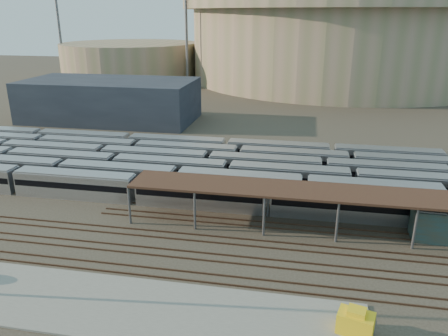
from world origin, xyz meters
name	(u,v)px	position (x,y,z in m)	size (l,w,h in m)	color
ground	(188,233)	(0.00, 0.00, 0.00)	(420.00, 420.00, 0.00)	#383026
apron	(94,303)	(-5.00, -15.00, 0.10)	(50.00, 9.00, 0.20)	gray
subway_trains	(224,170)	(0.94, 18.50, 1.80)	(126.05, 23.90, 3.60)	silver
inspection_shed	(375,197)	(22.00, 4.00, 4.98)	(60.30, 6.00, 5.30)	#595A5E
empty_tracks	(176,254)	(0.00, -5.00, 0.09)	(170.00, 9.62, 0.18)	#4C3323
stadium	(340,37)	(25.00, 140.00, 16.47)	(124.00, 124.00, 32.50)	gray
secondary_arena	(131,60)	(-60.00, 130.00, 7.00)	(56.00, 56.00, 14.00)	gray
service_building	(110,100)	(-35.00, 55.00, 5.00)	(42.00, 20.00, 10.00)	#1E232D
floodlight_0	(186,28)	(-30.00, 110.00, 20.65)	(4.00, 1.00, 38.40)	#595A5E
floodlight_1	(59,26)	(-85.00, 120.00, 20.65)	(4.00, 1.00, 38.40)	#595A5E
floodlight_3	(259,25)	(-10.00, 160.00, 20.65)	(4.00, 1.00, 38.40)	#595A5E
yellow_equipment	(356,323)	(18.50, -14.60, 1.12)	(2.94, 1.84, 1.84)	yellow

